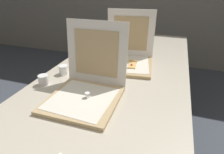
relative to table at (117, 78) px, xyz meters
The scene contains 7 objects.
table is the anchor object (origin of this frame).
pizza_box_front 0.38m from the table, 101.91° to the right, with size 0.39×0.43×0.40m.
pizza_box_middle 0.21m from the table, 80.37° to the left, with size 0.42×0.43×0.40m.
cup_white_far 0.39m from the table, 129.10° to the left, with size 0.06×0.06×0.07m, color white.
cup_white_near_center 0.39m from the table, 159.68° to the right, with size 0.06×0.06×0.07m, color white.
cup_white_mid 0.35m from the table, 164.81° to the left, with size 0.06×0.06×0.07m, color white.
cup_white_near_left 0.51m from the table, 142.50° to the right, with size 0.06×0.06×0.07m, color white.
Camera 1 is at (0.36, -0.52, 1.36)m, focal length 30.33 mm.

